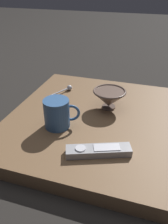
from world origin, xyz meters
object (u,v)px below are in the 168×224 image
cereal_bowl (109,98)px  tv_remote_near (98,151)px  coffee_mug (57,113)px  teaspoon (67,89)px

cereal_bowl → tv_remote_near: (-0.27, -0.03, -0.03)m
coffee_mug → teaspoon: size_ratio=1.03×
cereal_bowl → tv_remote_near: 0.27m
teaspoon → coffee_mug: bearing=-165.5°
cereal_bowl → tv_remote_near: size_ratio=0.66×
teaspoon → tv_remote_near: (-0.36, -0.23, 0.00)m
cereal_bowl → coffee_mug: bearing=141.1°
cereal_bowl → coffee_mug: size_ratio=1.06×
coffee_mug → tv_remote_near: (-0.10, -0.17, -0.04)m
cereal_bowl → teaspoon: (0.09, 0.21, -0.03)m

